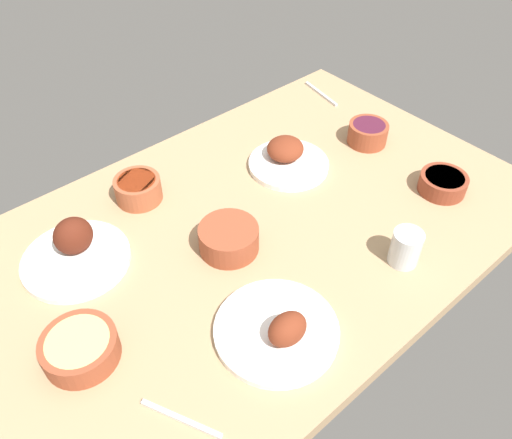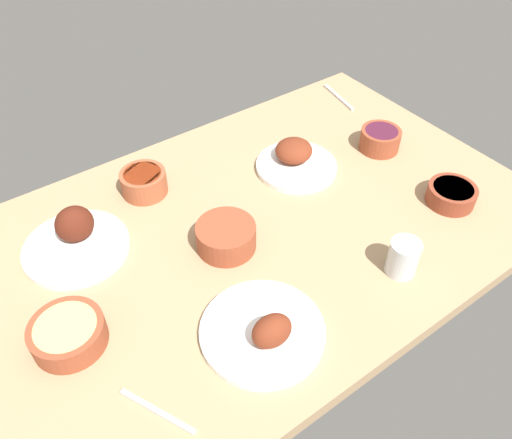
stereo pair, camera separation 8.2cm
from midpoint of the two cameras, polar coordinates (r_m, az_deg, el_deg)
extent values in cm
cube|color=tan|center=(127.89, -1.83, -1.35)|extent=(140.00, 90.00, 4.00)
cylinder|color=white|center=(105.90, 0.01, -12.28)|extent=(25.42, 25.42, 1.60)
ellipsoid|color=maroon|center=(101.60, 1.15, -12.12)|extent=(8.50, 6.37, 6.39)
cylinder|color=white|center=(143.57, 2.00, 6.08)|extent=(22.25, 22.25, 1.60)
ellipsoid|color=maroon|center=(143.41, 1.62, 7.80)|extent=(10.40, 10.07, 5.92)
cylinder|color=white|center=(125.91, -21.06, -4.25)|extent=(24.47, 24.47, 1.60)
ellipsoid|color=#511E11|center=(124.41, -21.39, -1.74)|extent=(8.95, 7.60, 9.04)
cylinder|color=brown|center=(108.24, -21.02, -13.27)|extent=(14.81, 14.81, 5.37)
cylinder|color=#D6BC70|center=(106.51, -21.32, -12.62)|extent=(12.14, 12.14, 1.00)
cylinder|color=brown|center=(154.24, 10.78, 9.31)|extent=(11.41, 11.41, 6.18)
cylinder|color=#4C192D|center=(152.82, 10.91, 10.11)|extent=(9.35, 9.35, 1.00)
cylinder|color=brown|center=(119.25, -5.00, -2.19)|extent=(14.00, 14.00, 6.37)
cylinder|color=brown|center=(117.33, -5.08, -1.28)|extent=(11.48, 11.48, 1.00)
cylinder|color=#A35133|center=(136.05, -14.61, 3.22)|extent=(11.85, 11.85, 6.28)
cylinder|color=#9E3314|center=(134.41, -14.81, 4.07)|extent=(9.72, 9.72, 1.00)
cylinder|color=brown|center=(141.84, 18.45, 3.76)|extent=(12.30, 12.30, 4.78)
cylinder|color=#DBCC7A|center=(140.70, 18.62, 4.35)|extent=(10.08, 10.08, 1.00)
cylinder|color=silver|center=(118.98, 14.36, -3.11)|extent=(6.86, 6.86, 8.65)
cube|color=silver|center=(176.76, 5.87, 13.67)|extent=(3.92, 16.86, 0.80)
cube|color=silver|center=(98.87, -10.82, -20.97)|extent=(7.77, 14.97, 0.80)
camera|label=1|loc=(0.04, -91.87, -1.80)|focal=36.11mm
camera|label=2|loc=(0.04, 88.13, 1.80)|focal=36.11mm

